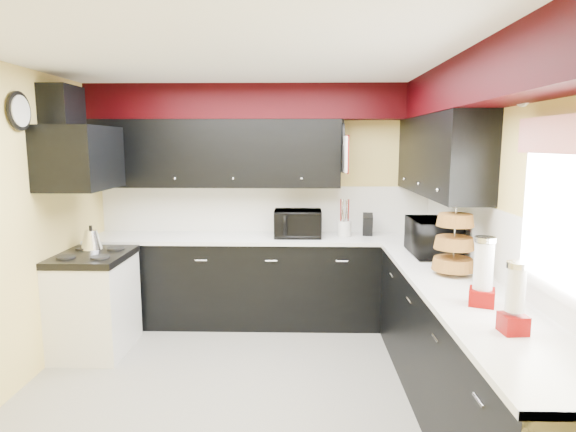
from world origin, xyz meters
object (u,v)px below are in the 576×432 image
object	(u,v)px
kettle	(91,240)
microwave	(433,237)
toaster_oven	(298,224)
knife_block	(368,225)
utensil_crock	(344,228)

from	to	relation	value
kettle	microwave	bearing A→B (deg)	-4.57
toaster_oven	kettle	size ratio (longest dim) A/B	2.45
knife_block	microwave	bearing A→B (deg)	-56.35
microwave	knife_block	xyz separation A→B (m)	(-0.45, 0.88, -0.04)
knife_block	toaster_oven	bearing A→B (deg)	-166.13
kettle	utensil_crock	bearing A→B (deg)	13.72
utensil_crock	kettle	world-z (taller)	utensil_crock
toaster_oven	kettle	world-z (taller)	toaster_oven
knife_block	kettle	xyz separation A→B (m)	(-2.68, -0.63, -0.04)
microwave	knife_block	distance (m)	0.99
toaster_oven	knife_block	bearing A→B (deg)	7.35
microwave	kettle	world-z (taller)	microwave
utensil_crock	microwave	bearing A→B (deg)	-50.42
kettle	toaster_oven	bearing A→B (deg)	15.38
utensil_crock	knife_block	xyz separation A→B (m)	(0.25, 0.04, 0.03)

